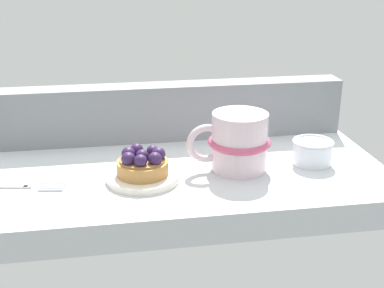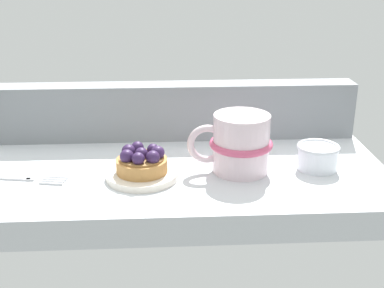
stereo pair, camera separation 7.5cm
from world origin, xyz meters
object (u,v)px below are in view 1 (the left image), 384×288
object	(u,v)px
raspberry_tart	(143,163)
dessert_fork	(12,186)
coffee_mug	(238,142)
sugar_bowl	(312,151)
dessert_plate	(143,177)

from	to	relation	value
raspberry_tart	dessert_fork	distance (cm)	18.70
coffee_mug	dessert_fork	distance (cm)	33.40
coffee_mug	raspberry_tart	bearing A→B (deg)	-172.83
sugar_bowl	coffee_mug	bearing A→B (deg)	-179.35
raspberry_tart	dessert_fork	size ratio (longest dim) A/B	0.48
coffee_mug	dessert_fork	world-z (taller)	coffee_mug
raspberry_tart	dessert_fork	bearing A→B (deg)	178.58
raspberry_tart	dessert_fork	world-z (taller)	raspberry_tart
dessert_plate	dessert_fork	size ratio (longest dim) A/B	0.69
raspberry_tart	dessert_plate	bearing A→B (deg)	113.15
dessert_plate	sugar_bowl	size ratio (longest dim) A/B	1.63
dessert_plate	raspberry_tart	xyz separation A→B (cm)	(0.01, -0.03, 2.24)
sugar_bowl	dessert_fork	bearing A→B (deg)	-178.09
coffee_mug	sugar_bowl	xyz separation A→B (cm)	(12.15, 0.14, -2.38)
coffee_mug	sugar_bowl	world-z (taller)	coffee_mug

